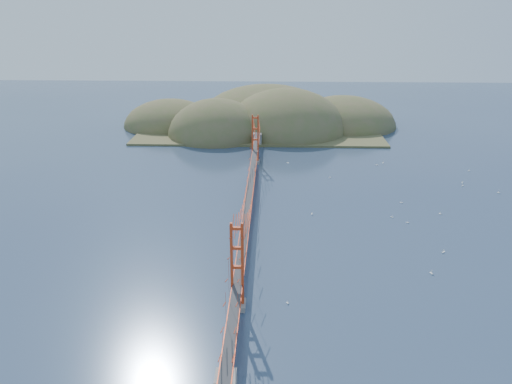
{
  "coord_description": "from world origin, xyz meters",
  "views": [
    {
      "loc": [
        4.2,
        -83.34,
        36.08
      ],
      "look_at": [
        1.24,
        0.0,
        4.14
      ],
      "focal_mm": 35.0,
      "sensor_mm": 36.0,
      "label": 1
    }
  ],
  "objects_px": {
    "sailboat_2": "(407,222)",
    "sailboat_0": "(312,214)",
    "bridge": "(249,176)",
    "sailboat_1": "(392,217)"
  },
  "relations": [
    {
      "from": "bridge",
      "to": "sailboat_0",
      "type": "distance_m",
      "value": 13.3
    },
    {
      "from": "sailboat_0",
      "to": "sailboat_1",
      "type": "xyz_separation_m",
      "value": [
        14.21,
        -0.81,
        -0.01
      ]
    },
    {
      "from": "sailboat_0",
      "to": "sailboat_1",
      "type": "relative_size",
      "value": 1.07
    },
    {
      "from": "sailboat_1",
      "to": "sailboat_0",
      "type": "bearing_deg",
      "value": 176.74
    },
    {
      "from": "bridge",
      "to": "sailboat_1",
      "type": "relative_size",
      "value": 157.46
    },
    {
      "from": "sailboat_0",
      "to": "sailboat_2",
      "type": "bearing_deg",
      "value": -10.57
    },
    {
      "from": "sailboat_1",
      "to": "sailboat_2",
      "type": "bearing_deg",
      "value": -45.66
    },
    {
      "from": "sailboat_2",
      "to": "sailboat_0",
      "type": "relative_size",
      "value": 0.96
    },
    {
      "from": "sailboat_2",
      "to": "sailboat_0",
      "type": "bearing_deg",
      "value": 169.43
    },
    {
      "from": "bridge",
      "to": "sailboat_1",
      "type": "bearing_deg",
      "value": -2.65
    }
  ]
}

